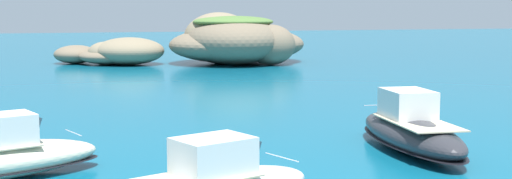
% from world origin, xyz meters
% --- Properties ---
extents(islet_large, '(24.56, 22.81, 6.92)m').
position_xyz_m(islet_large, '(13.67, 68.79, 3.01)').
color(islet_large, '#756651').
rests_on(islet_large, ground).
extents(islet_small, '(16.50, 14.07, 3.62)m').
position_xyz_m(islet_small, '(-2.25, 71.93, 1.43)').
color(islet_small, '#756651').
rests_on(islet_small, ground).
extents(motorboat_charcoal, '(4.24, 10.86, 3.12)m').
position_xyz_m(motorboat_charcoal, '(8.05, 12.32, 1.04)').
color(motorboat_charcoal, '#2D2D33').
rests_on(motorboat_charcoal, ground).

